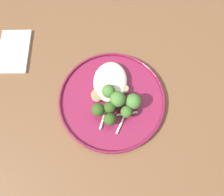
# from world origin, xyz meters

# --- Properties ---
(ground) EXTENTS (6.00, 6.00, 0.00)m
(ground) POSITION_xyz_m (0.00, 0.00, 0.00)
(ground) COLOR #665B51
(wooden_dining_table) EXTENTS (1.40, 1.00, 0.74)m
(wooden_dining_table) POSITION_xyz_m (0.00, 0.00, 0.66)
(wooden_dining_table) COLOR brown
(wooden_dining_table) RESTS_ON ground
(dinner_plate) EXTENTS (0.29, 0.29, 0.02)m
(dinner_plate) POSITION_xyz_m (-0.01, 0.04, 0.75)
(dinner_plate) COLOR maroon
(dinner_plate) RESTS_ON wooden_dining_table
(noodle_bed) EXTENTS (0.12, 0.09, 0.03)m
(noodle_bed) POSITION_xyz_m (-0.06, 0.03, 0.76)
(noodle_bed) COLOR beige
(noodle_bed) RESTS_ON dinner_plate
(seared_scallop_on_noodles) EXTENTS (0.03, 0.03, 0.01)m
(seared_scallop_on_noodles) POSITION_xyz_m (-0.06, 0.04, 0.76)
(seared_scallop_on_noodles) COLOR beige
(seared_scallop_on_noodles) RESTS_ON dinner_plate
(seared_scallop_right_edge) EXTENTS (0.03, 0.03, 0.01)m
(seared_scallop_right_edge) POSITION_xyz_m (-0.08, -0.00, 0.76)
(seared_scallop_right_edge) COLOR #DBB77A
(seared_scallop_right_edge) RESTS_ON dinner_plate
(seared_scallop_center_golden) EXTENTS (0.02, 0.02, 0.02)m
(seared_scallop_center_golden) POSITION_xyz_m (-0.04, 0.07, 0.76)
(seared_scallop_center_golden) COLOR #E5C689
(seared_scallop_center_golden) RESTS_ON dinner_plate
(seared_scallop_half_hidden) EXTENTS (0.03, 0.03, 0.02)m
(seared_scallop_half_hidden) POSITION_xyz_m (-0.02, 0.00, 0.76)
(seared_scallop_half_hidden) COLOR #DBB77A
(seared_scallop_half_hidden) RESTS_ON dinner_plate
(broccoli_floret_beside_noodles) EXTENTS (0.03, 0.03, 0.04)m
(broccoli_floret_beside_noodles) POSITION_xyz_m (0.05, 0.04, 0.78)
(broccoli_floret_beside_noodles) COLOR #89A356
(broccoli_floret_beside_noodles) RESTS_ON dinner_plate
(broccoli_floret_split_head) EXTENTS (0.03, 0.03, 0.05)m
(broccoli_floret_split_head) POSITION_xyz_m (0.02, 0.04, 0.78)
(broccoli_floret_split_head) COLOR #89A356
(broccoli_floret_split_head) RESTS_ON dinner_plate
(broccoli_floret_rear_charred) EXTENTS (0.04, 0.04, 0.05)m
(broccoli_floret_rear_charred) POSITION_xyz_m (-0.02, 0.03, 0.78)
(broccoli_floret_rear_charred) COLOR #7A994C
(broccoli_floret_rear_charred) RESTS_ON dinner_plate
(broccoli_floret_left_leaning) EXTENTS (0.04, 0.04, 0.05)m
(broccoli_floret_left_leaning) POSITION_xyz_m (0.00, 0.10, 0.78)
(broccoli_floret_left_leaning) COLOR #7A994C
(broccoli_floret_left_leaning) RESTS_ON dinner_plate
(broccoli_floret_right_tilted) EXTENTS (0.04, 0.04, 0.06)m
(broccoli_floret_right_tilted) POSITION_xyz_m (-0.00, 0.05, 0.79)
(broccoli_floret_right_tilted) COLOR #89A356
(broccoli_floret_right_tilted) RESTS_ON dinner_plate
(broccoli_floret_center_pile) EXTENTS (0.03, 0.03, 0.04)m
(broccoli_floret_center_pile) POSITION_xyz_m (0.03, 0.08, 0.78)
(broccoli_floret_center_pile) COLOR #89A356
(broccoli_floret_center_pile) RESTS_ON dinner_plate
(broccoli_floret_near_rim) EXTENTS (0.03, 0.03, 0.05)m
(broccoli_floret_near_rim) POSITION_xyz_m (0.03, 0.01, 0.78)
(broccoli_floret_near_rim) COLOR #7A994C
(broccoli_floret_near_rim) RESTS_ON dinner_plate
(onion_sliver_long_sliver) EXTENTS (0.05, 0.02, 0.00)m
(onion_sliver_long_sliver) POSITION_xyz_m (0.06, 0.07, 0.75)
(onion_sliver_long_sliver) COLOR silver
(onion_sliver_long_sliver) RESTS_ON dinner_plate
(onion_sliver_short_strip) EXTENTS (0.05, 0.01, 0.00)m
(onion_sliver_short_strip) POSITION_xyz_m (0.05, 0.02, 0.75)
(onion_sliver_short_strip) COLOR silver
(onion_sliver_short_strip) RESTS_ON dinner_plate
(onion_sliver_pale_crescent) EXTENTS (0.02, 0.06, 0.00)m
(onion_sliver_pale_crescent) POSITION_xyz_m (0.03, 0.08, 0.75)
(onion_sliver_pale_crescent) COLOR silver
(onion_sliver_pale_crescent) RESTS_ON dinner_plate
(folded_napkin) EXTENTS (0.16, 0.11, 0.01)m
(folded_napkin) POSITION_xyz_m (-0.14, -0.27, 0.74)
(folded_napkin) COLOR silver
(folded_napkin) RESTS_ON wooden_dining_table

